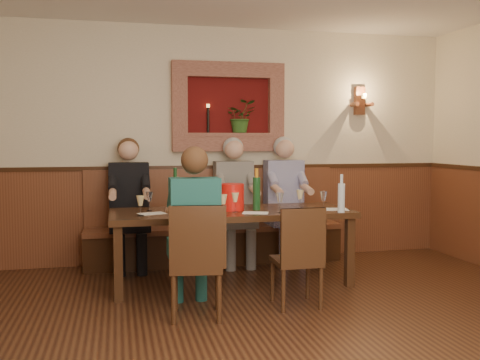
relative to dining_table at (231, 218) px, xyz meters
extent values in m
plane|color=black|center=(0.00, -1.85, -0.68)|extent=(6.00, 6.00, 0.00)
cube|color=beige|center=(0.00, 1.15, 0.72)|extent=(6.00, 0.04, 2.80)
cube|color=brown|center=(0.00, 1.13, -0.13)|extent=(6.00, 0.04, 1.10)
cube|color=#381E0F|center=(0.00, 1.13, 0.45)|extent=(6.02, 0.06, 0.05)
cube|color=#550D0C|center=(0.20, 1.13, 1.17)|extent=(1.00, 0.02, 0.70)
cube|color=#A36553|center=(0.20, 1.09, 1.61)|extent=(1.36, 0.12, 0.18)
cube|color=#A36553|center=(0.20, 1.09, 0.73)|extent=(1.36, 0.12, 0.18)
cube|color=#A36553|center=(-0.39, 1.09, 1.17)|extent=(0.18, 0.12, 0.70)
cube|color=#A36553|center=(0.79, 1.09, 1.17)|extent=(0.18, 0.12, 0.70)
cube|color=#A36553|center=(0.20, 1.09, 0.84)|extent=(1.00, 0.14, 0.04)
imported|color=#2D541D|center=(0.35, 1.09, 1.06)|extent=(0.35, 0.30, 0.39)
cylinder|color=black|center=(-0.05, 1.09, 1.01)|extent=(0.03, 0.03, 0.30)
cylinder|color=#FFBF59|center=(-0.05, 1.09, 1.18)|extent=(0.04, 0.04, 0.04)
cube|color=brown|center=(1.90, 1.10, 1.27)|extent=(0.12, 0.08, 0.35)
cylinder|color=brown|center=(1.80, 1.03, 1.22)|extent=(0.05, 0.18, 0.05)
cylinder|color=brown|center=(2.00, 1.03, 1.22)|extent=(0.05, 0.18, 0.05)
cylinder|color=#FFBF59|center=(1.90, 0.97, 1.32)|extent=(0.06, 0.06, 0.06)
cube|color=#341C0F|center=(0.00, 0.00, 0.04)|extent=(2.40, 0.90, 0.06)
cube|color=#341C0F|center=(-1.12, -0.37, -0.33)|extent=(0.08, 0.08, 0.69)
cube|color=#341C0F|center=(1.12, -0.37, -0.33)|extent=(0.08, 0.08, 0.69)
cube|color=#341C0F|center=(-1.12, 0.37, -0.33)|extent=(0.08, 0.08, 0.69)
cube|color=#341C0F|center=(1.12, 0.37, -0.33)|extent=(0.08, 0.08, 0.69)
cube|color=#381E0F|center=(0.00, 0.91, -0.48)|extent=(3.00, 0.40, 0.40)
cube|color=brown|center=(0.00, 0.91, -0.26)|extent=(3.00, 0.45, 0.06)
cube|color=brown|center=(0.00, 1.10, 0.10)|extent=(3.00, 0.06, 0.66)
cube|color=#341C0F|center=(-0.50, -0.94, -0.48)|extent=(0.45, 0.45, 0.40)
cube|color=#341C0F|center=(-0.50, -0.94, -0.25)|extent=(0.48, 0.48, 0.05)
cube|color=#341C0F|center=(-0.52, -1.13, 0.02)|extent=(0.42, 0.10, 0.50)
cube|color=#341C0F|center=(0.40, -0.84, -0.49)|extent=(0.38, 0.38, 0.37)
cube|color=#341C0F|center=(0.40, -0.84, -0.28)|extent=(0.40, 0.40, 0.05)
cube|color=#341C0F|center=(0.40, -1.01, -0.02)|extent=(0.39, 0.04, 0.47)
cube|color=black|center=(-0.99, 0.75, -0.45)|extent=(0.44, 0.46, 0.45)
cube|color=black|center=(-0.99, 0.93, 0.23)|extent=(0.44, 0.23, 0.58)
sphere|color=#D8A384|center=(-0.99, 0.89, 0.66)|extent=(0.22, 0.22, 0.22)
sphere|color=#4C2D19|center=(-0.99, 0.94, 0.68)|extent=(0.24, 0.24, 0.24)
cube|color=#5D5855|center=(0.22, 0.75, -0.45)|extent=(0.45, 0.47, 0.45)
cube|color=#5D5855|center=(0.22, 0.93, 0.24)|extent=(0.45, 0.23, 0.58)
sphere|color=#D8A384|center=(0.22, 0.89, 0.67)|extent=(0.22, 0.22, 0.22)
sphere|color=#B2B2B2|center=(0.22, 0.94, 0.69)|extent=(0.24, 0.24, 0.24)
cube|color=navy|center=(0.84, 0.75, -0.45)|extent=(0.45, 0.47, 0.45)
cube|color=navy|center=(0.84, 0.93, 0.24)|extent=(0.45, 0.24, 0.59)
sphere|color=#D8A384|center=(0.84, 0.89, 0.68)|extent=(0.23, 0.23, 0.23)
sphere|color=#B2B2B2|center=(0.84, 0.94, 0.70)|extent=(0.25, 0.25, 0.25)
cube|color=#16364E|center=(-0.50, -0.70, -0.45)|extent=(0.41, 0.43, 0.45)
cube|color=#16364E|center=(-0.50, -0.87, 0.20)|extent=(0.41, 0.22, 0.54)
sphere|color=#D8A384|center=(-0.50, -0.83, 0.60)|extent=(0.21, 0.21, 0.21)
sphere|color=#4C2D19|center=(-0.50, -0.88, 0.62)|extent=(0.23, 0.23, 0.23)
cylinder|color=red|center=(0.01, 0.00, 0.21)|extent=(0.25, 0.25, 0.27)
cylinder|color=#19471E|center=(0.26, -0.02, 0.24)|extent=(0.08, 0.08, 0.33)
cylinder|color=orange|center=(0.26, -0.02, 0.45)|extent=(0.03, 0.03, 0.09)
cylinder|color=#19471E|center=(-0.56, 0.07, 0.25)|extent=(0.09, 0.09, 0.34)
cylinder|color=#19471E|center=(-0.56, 0.07, 0.46)|extent=(0.04, 0.04, 0.09)
cylinder|color=silver|center=(1.01, -0.40, 0.22)|extent=(0.08, 0.08, 0.28)
cylinder|color=silver|center=(1.01, -0.40, 0.40)|extent=(0.03, 0.03, 0.09)
cube|color=white|center=(-0.80, -0.07, 0.08)|extent=(0.29, 0.24, 0.00)
cube|color=white|center=(0.19, -0.25, 0.08)|extent=(0.29, 0.25, 0.00)
cube|color=white|center=(1.03, -0.17, 0.08)|extent=(0.33, 0.27, 0.00)
cube|color=white|center=(-0.39, -0.26, 0.08)|extent=(0.34, 0.30, 0.00)
camera|label=1|loc=(-1.11, -5.22, 0.79)|focal=40.00mm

